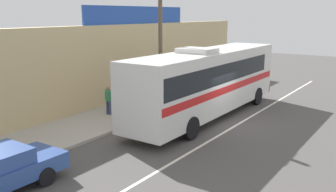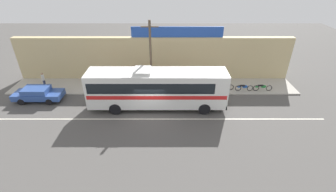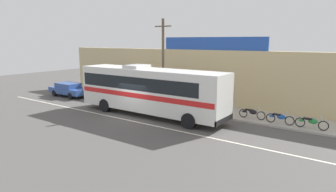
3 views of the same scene
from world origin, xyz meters
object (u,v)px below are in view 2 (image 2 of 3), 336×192
at_px(motorcycle_purple, 244,87).
at_px(pedestrian_by_curb, 139,76).
at_px(pedestrian_near_shop, 44,79).
at_px(motorcycle_orange, 263,87).
at_px(pedestrian_far_left, 131,77).
at_px(utility_pole, 151,57).
at_px(parked_car, 38,94).
at_px(motorcycle_red, 225,86).
at_px(intercity_bus, 156,87).

relative_size(motorcycle_purple, pedestrian_by_curb, 1.07).
xyz_separation_m(motorcycle_purple, pedestrian_near_shop, (-20.91, 0.97, 0.49)).
height_order(pedestrian_near_shop, pedestrian_by_curb, pedestrian_by_curb).
bearing_deg(motorcycle_orange, pedestrian_far_left, 174.00).
height_order(utility_pole, pedestrian_by_curb, utility_pole).
bearing_deg(pedestrian_far_left, parked_car, -159.62).
bearing_deg(motorcycle_purple, pedestrian_far_left, 172.91).
bearing_deg(utility_pole, motorcycle_purple, 1.40).
distance_m(parked_car, utility_pole, 11.40).
bearing_deg(motorcycle_red, intercity_bus, -156.02).
distance_m(parked_car, pedestrian_by_curb, 9.87).
bearing_deg(utility_pole, motorcycle_orange, 1.30).
bearing_deg(utility_pole, pedestrian_far_left, 144.76).
xyz_separation_m(intercity_bus, pedestrian_by_curb, (-2.11, 4.36, -0.92)).
bearing_deg(motorcycle_red, pedestrian_far_left, 172.68).
bearing_deg(intercity_bus, pedestrian_far_left, 124.64).
relative_size(parked_car, motorcycle_orange, 2.31).
bearing_deg(motorcycle_red, motorcycle_orange, -2.62).
bearing_deg(pedestrian_far_left, motorcycle_orange, -6.00).
xyz_separation_m(pedestrian_near_shop, pedestrian_far_left, (9.08, 0.50, -0.00)).
xyz_separation_m(motorcycle_orange, pedestrian_far_left, (-13.74, 1.44, 0.48)).
bearing_deg(pedestrian_near_shop, pedestrian_far_left, 3.17).
relative_size(motorcycle_red, motorcycle_purple, 1.03).
relative_size(pedestrian_by_curb, pedestrian_far_left, 1.09).
bearing_deg(intercity_bus, pedestrian_by_curb, 115.81).
bearing_deg(pedestrian_far_left, intercity_bus, -55.36).
bearing_deg(pedestrian_by_curb, utility_pole, -48.67).
bearing_deg(pedestrian_by_curb, motorcycle_red, -8.25).
height_order(intercity_bus, pedestrian_far_left, intercity_bus).
distance_m(motorcycle_orange, motorcycle_purple, 1.90).
xyz_separation_m(intercity_bus, motorcycle_purple, (8.85, 2.86, -1.50)).
bearing_deg(pedestrian_near_shop, motorcycle_red, -2.31).
bearing_deg(parked_car, motorcycle_orange, 4.38).
bearing_deg(motorcycle_red, motorcycle_purple, -5.93).
relative_size(utility_pole, pedestrian_near_shop, 4.55).
height_order(parked_car, utility_pole, utility_pole).
bearing_deg(motorcycle_orange, pedestrian_near_shop, 177.64).
height_order(utility_pole, pedestrian_far_left, utility_pole).
height_order(parked_car, motorcycle_purple, parked_car).
bearing_deg(pedestrian_far_left, motorcycle_purple, -7.09).
distance_m(motorcycle_red, motorcycle_purple, 1.98).
height_order(pedestrian_by_curb, pedestrian_far_left, pedestrian_by_curb).
xyz_separation_m(intercity_bus, utility_pole, (-0.58, 2.63, 1.80)).
xyz_separation_m(motorcycle_orange, pedestrian_by_curb, (-12.86, 1.48, 0.58)).
distance_m(parked_car, pedestrian_near_shop, 2.73).
distance_m(parked_car, motorcycle_purple, 20.37).
bearing_deg(parked_car, intercity_bus, -5.90).
distance_m(motorcycle_purple, pedestrian_by_curb, 11.08).
xyz_separation_m(parked_car, pedestrian_by_curb, (9.34, 3.18, 0.41)).
height_order(pedestrian_near_shop, pedestrian_far_left, pedestrian_near_shop).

